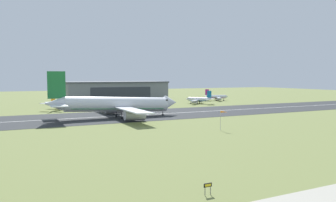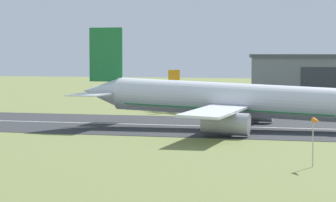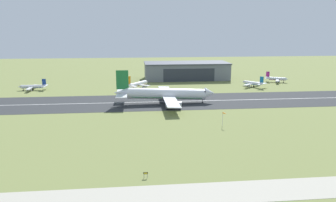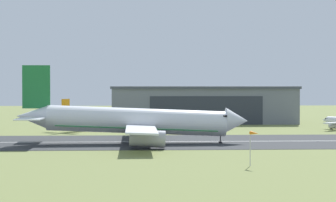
# 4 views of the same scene
# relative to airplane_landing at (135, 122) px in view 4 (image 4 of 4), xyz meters

# --- Properties ---
(ground_plane) EXTENTS (684.70, 684.70, 0.00)m
(ground_plane) POSITION_rel_airplane_landing_xyz_m (-12.72, -57.99, -5.18)
(ground_plane) COLOR olive
(runway_strip) EXTENTS (444.70, 40.90, 0.06)m
(runway_strip) POSITION_rel_airplane_landing_xyz_m (-12.72, 4.62, -5.15)
(runway_strip) COLOR #2B2D30
(runway_strip) RESTS_ON ground_plane
(runway_centreline) EXTENTS (400.23, 0.70, 0.01)m
(runway_centreline) POSITION_rel_airplane_landing_xyz_m (-12.72, 4.62, -5.12)
(runway_centreline) COLOR silver
(runway_centreline) RESTS_ON runway_strip
(hangar_building) EXTENTS (66.58, 28.81, 13.36)m
(hangar_building) POSITION_rel_airplane_landing_xyz_m (24.86, 85.64, 1.52)
(hangar_building) COLOR slate
(hangar_building) RESTS_ON ground_plane
(airplane_landing) EXTENTS (54.57, 55.83, 18.43)m
(airplane_landing) POSITION_rel_airplane_landing_xyz_m (0.00, 0.00, 0.00)
(airplane_landing) COLOR silver
(airplane_landing) RESTS_ON ground_plane
(airplane_parked_far_east) EXTENTS (20.17, 23.73, 9.78)m
(airplane_parked_far_east) POSITION_rel_airplane_landing_xyz_m (-14.40, 45.67, -2.06)
(airplane_parked_far_east) COLOR white
(airplane_parked_far_east) RESTS_ON ground_plane
(windsock_pole) EXTENTS (1.45, 2.34, 6.01)m
(windsock_pole) POSITION_rel_airplane_landing_xyz_m (19.88, -44.68, 0.18)
(windsock_pole) COLOR #B7B7BC
(windsock_pole) RESTS_ON ground_plane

